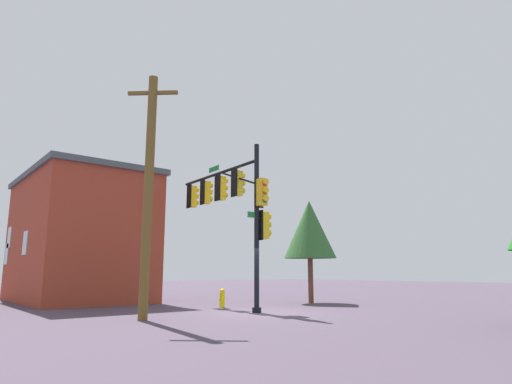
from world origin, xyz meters
name	(u,v)px	position (x,y,z in m)	size (l,w,h in m)	color
ground_plane	(257,313)	(0.00, 0.00, 0.00)	(120.00, 120.00, 0.00)	#483C4B
signal_pole_assembly	(233,200)	(1.90, -0.16, 4.73)	(6.96, 1.15, 6.82)	black
utility_pole	(148,190)	(0.14, 4.69, 4.35)	(1.29, 1.42, 8.49)	brown
fire_hydrant	(222,298)	(2.93, -0.38, 0.41)	(0.33, 0.24, 0.83)	yellow
tree_mid	(310,229)	(2.42, -5.56, 3.78)	(2.73, 2.73, 5.31)	brown
brick_building	(79,238)	(11.51, 3.44, 3.45)	(9.83, 5.92, 6.88)	#9A3926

